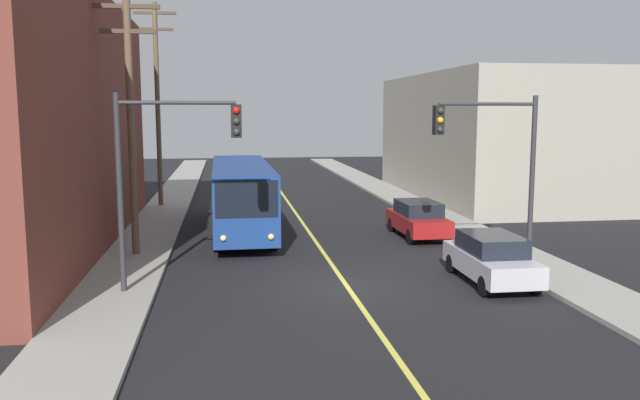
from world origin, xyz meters
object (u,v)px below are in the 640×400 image
object	(u,v)px
traffic_signal_right_corner	(492,149)
parked_car_red	(418,219)
utility_pole_mid	(157,96)
city_bus	(241,194)
parked_car_silver	(491,258)
traffic_signal_left_corner	(171,155)
utility_pole_near	(131,112)

from	to	relation	value
traffic_signal_right_corner	parked_car_red	bearing A→B (deg)	96.65
parked_car_red	utility_pole_mid	xyz separation A→B (m)	(-12.32, 10.98, 5.64)
parked_car_red	utility_pole_mid	world-z (taller)	utility_pole_mid
city_bus	parked_car_silver	bearing A→B (deg)	-52.74
parked_car_silver	utility_pole_mid	size ratio (longest dim) A/B	0.38
city_bus	traffic_signal_left_corner	world-z (taller)	traffic_signal_left_corner
utility_pole_mid	traffic_signal_left_corner	bearing A→B (deg)	-83.24
parked_car_silver	parked_car_red	world-z (taller)	same
city_bus	utility_pole_near	size ratio (longest dim) A/B	1.23
parked_car_silver	utility_pole_mid	distance (m)	23.32
city_bus	utility_pole_near	distance (m)	7.36
parked_car_silver	traffic_signal_right_corner	distance (m)	3.95
utility_pole_near	utility_pole_mid	size ratio (longest dim) A/B	0.85
city_bus	traffic_signal_left_corner	xyz separation A→B (m)	(-2.31, -10.11, 2.49)
parked_car_silver	parked_car_red	xyz separation A→B (m)	(-0.05, 7.96, 0.00)
parked_car_silver	traffic_signal_left_corner	xyz separation A→B (m)	(-10.16, 0.21, 3.46)
city_bus	parked_car_red	xyz separation A→B (m)	(7.80, -2.36, -0.98)
traffic_signal_left_corner	parked_car_red	bearing A→B (deg)	37.50
city_bus	utility_pole_near	xyz separation A→B (m)	(-4.19, -4.73, 3.77)
parked_car_silver	utility_pole_mid	bearing A→B (deg)	123.16
utility_pole_mid	traffic_signal_left_corner	world-z (taller)	utility_pole_mid
city_bus	parked_car_red	bearing A→B (deg)	-16.83
traffic_signal_right_corner	city_bus	bearing A→B (deg)	134.95
parked_car_silver	traffic_signal_right_corner	bearing A→B (deg)	69.59
parked_car_red	utility_pole_near	distance (m)	13.11
parked_car_silver	utility_pole_near	world-z (taller)	utility_pole_near
utility_pole_near	city_bus	bearing A→B (deg)	48.50
traffic_signal_left_corner	traffic_signal_right_corner	size ratio (longest dim) A/B	1.00
utility_pole_near	parked_car_red	bearing A→B (deg)	11.21
traffic_signal_left_corner	traffic_signal_right_corner	distance (m)	10.94
traffic_signal_left_corner	parked_car_silver	bearing A→B (deg)	-1.17
traffic_signal_left_corner	city_bus	bearing A→B (deg)	77.15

